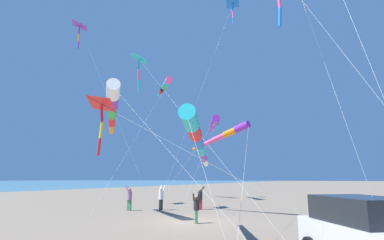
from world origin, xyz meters
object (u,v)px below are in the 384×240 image
Objects in this scene: kite_windsock_teal_far_right at (165,85)px; kite_delta_black_fish_shape at (218,117)px; kite_delta_purple_drifting at (103,105)px; kite_windsock_long_streamer_right at (196,138)px; parked_car at (371,234)px; kite_delta_long_streamer_left at (80,26)px; person_bystander_far at (161,196)px; kite_delta_blue_topmost at (140,59)px; kite_windsock_yellow_midlevel at (113,105)px; person_child_grey_jacket at (200,197)px; kite_delta_orange_high_right at (233,3)px; kite_windsock_green_low_center at (214,123)px; kite_windsock_white_trailing at (227,134)px; person_adult_flyer at (129,197)px; person_child_green_jacket at (196,207)px.

kite_delta_black_fish_shape is at bearing 42.36° from kite_windsock_teal_far_right.
kite_windsock_long_streamer_right is at bearing 62.72° from kite_delta_purple_drifting.
kite_delta_long_streamer_left is at bearing 156.24° from parked_car.
person_bystander_far is 11.03m from kite_delta_blue_topmost.
kite_delta_black_fish_shape is at bearing 92.19° from kite_windsock_yellow_midlevel.
parked_car is at bearing -8.25° from kite_windsock_long_streamer_right.
kite_delta_black_fish_shape reaches higher than person_child_grey_jacket.
kite_delta_orange_high_right reaches higher than kite_windsock_teal_far_right.
kite_windsock_yellow_midlevel is at bearing -89.99° from kite_windsock_green_low_center.
person_bystander_far is 0.13× the size of kite_windsock_white_trailing.
kite_windsock_yellow_midlevel is 0.62× the size of kite_delta_orange_high_right.
person_adult_flyer is at bearing -117.34° from kite_delta_orange_high_right.
kite_delta_purple_drifting reaches higher than person_child_grey_jacket.
kite_delta_orange_high_right is (3.76, -3.30, 12.51)m from kite_windsock_green_low_center.
kite_windsock_long_streamer_right is 0.46× the size of kite_delta_long_streamer_left.
kite_delta_blue_topmost is at bearing 105.43° from kite_windsock_yellow_midlevel.
person_child_green_jacket is 7.14m from person_bystander_far.
kite_delta_purple_drifting is at bearing -56.02° from person_adult_flyer.
kite_windsock_white_trailing is 17.77m from kite_delta_black_fish_shape.
person_child_grey_jacket is 16.93m from kite_delta_black_fish_shape.
person_bystander_far is 0.12× the size of kite_delta_black_fish_shape.
kite_windsock_white_trailing is at bearing -66.98° from kite_delta_black_fish_shape.
kite_windsock_teal_far_right is at bearing 136.64° from kite_windsock_white_trailing.
kite_delta_blue_topmost reaches higher than kite_windsock_green_low_center.
kite_delta_blue_topmost reaches higher than person_adult_flyer.
person_child_grey_jacket is at bearing 31.97° from person_bystander_far.
kite_delta_orange_high_right is at bearing 96.79° from kite_delta_purple_drifting.
kite_windsock_white_trailing is (-2.08, 9.33, 1.52)m from kite_windsock_long_streamer_right.
parked_car is 0.34× the size of kite_windsock_yellow_midlevel.
kite_windsock_teal_far_right reaches higher than kite_windsock_long_streamer_right.
parked_car is at bearing -48.03° from kite_windsock_teal_far_right.
person_adult_flyer is at bearing 153.75° from person_child_green_jacket.
kite_delta_orange_high_right is (0.80, 7.21, 20.26)m from person_child_grey_jacket.
kite_windsock_green_low_center is at bearing 138.74° from kite_delta_orange_high_right.
kite_windsock_teal_far_right is at bearing 78.57° from kite_delta_long_streamer_left.
person_child_grey_jacket is at bearing 33.39° from kite_delta_blue_topmost.
kite_windsock_green_low_center is at bearing 90.01° from kite_windsock_yellow_midlevel.
person_child_green_jacket is (7.14, -3.52, -0.12)m from person_adult_flyer.
parked_car is 13.20m from kite_windsock_white_trailing.
kite_delta_long_streamer_left is at bearing -114.46° from kite_delta_black_fish_shape.
kite_delta_black_fish_shape is 20.92m from kite_windsock_yellow_midlevel.
kite_windsock_long_streamer_right is at bearing 171.75° from parked_car.
kite_windsock_green_low_center is at bearing 104.23° from kite_delta_purple_drifting.
kite_delta_black_fish_shape is (-7.13, 28.25, 5.60)m from kite_delta_purple_drifting.
kite_delta_black_fish_shape is 13.63m from kite_delta_orange_high_right.
kite_windsock_green_low_center is at bearing 108.46° from person_child_green_jacket.
kite_windsock_teal_far_right is 1.12× the size of kite_windsock_green_low_center.
person_adult_flyer is 5.31m from person_child_grey_jacket.
kite_delta_long_streamer_left reaches higher than kite_delta_black_fish_shape.
kite_windsock_yellow_midlevel is at bearing 158.59° from parked_car.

